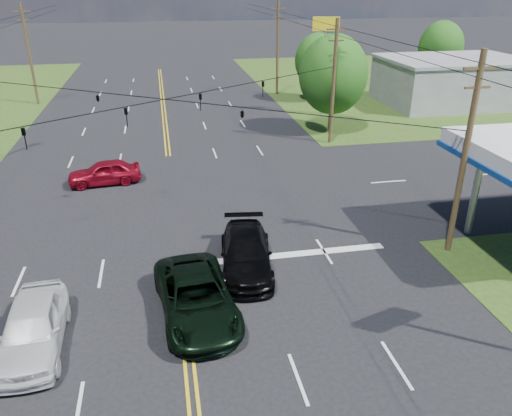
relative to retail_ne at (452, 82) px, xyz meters
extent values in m
plane|color=black|center=(-30.00, -20.00, -2.20)|extent=(280.00, 280.00, 0.00)
cube|color=#2A4616|center=(5.00, 12.00, -2.20)|extent=(46.00, 48.00, 0.03)
cube|color=silver|center=(-25.00, -28.00, -2.20)|extent=(10.00, 0.50, 0.02)
cube|color=slate|center=(0.00, 0.00, 0.00)|extent=(14.00, 10.00, 4.40)
cylinder|color=#A5A5AA|center=(-15.00, -27.50, 0.12)|extent=(0.36, 0.36, 4.65)
cylinder|color=#3D2C1A|center=(-17.00, -29.00, 2.55)|extent=(0.28, 0.28, 9.50)
cube|color=#3D2C1A|center=(-17.00, -29.00, 6.50)|extent=(1.60, 0.12, 0.12)
cube|color=#3D2C1A|center=(-17.00, -29.00, 5.70)|extent=(1.20, 0.10, 0.10)
cylinder|color=#3D2C1A|center=(-17.00, -11.00, 2.55)|extent=(0.28, 0.28, 9.50)
cube|color=#3D2C1A|center=(-17.00, -11.00, 6.50)|extent=(1.60, 0.12, 0.12)
cube|color=#3D2C1A|center=(-17.00, -11.00, 5.70)|extent=(1.20, 0.10, 0.10)
cylinder|color=#3D2C1A|center=(-43.00, 8.00, 2.80)|extent=(0.28, 0.28, 10.00)
cube|color=#3D2C1A|center=(-43.00, 8.00, 7.00)|extent=(1.60, 0.12, 0.12)
cube|color=#3D2C1A|center=(-43.00, 8.00, 6.20)|extent=(1.20, 0.10, 0.10)
cylinder|color=#3D2C1A|center=(-17.00, 8.00, 2.80)|extent=(0.28, 0.28, 10.00)
cube|color=#3D2C1A|center=(-17.00, 8.00, 7.00)|extent=(1.60, 0.12, 0.12)
cube|color=#3D2C1A|center=(-17.00, 8.00, 6.20)|extent=(1.20, 0.10, 0.10)
imported|color=black|center=(-36.50, -24.50, 3.22)|extent=(0.17, 0.21, 1.05)
imported|color=black|center=(-32.08, -21.44, 3.22)|extent=(0.17, 0.21, 1.05)
imported|color=black|center=(-27.92, -18.56, 3.22)|extent=(0.17, 0.21, 1.05)
imported|color=black|center=(-23.50, -15.50, 3.22)|extent=(0.17, 0.21, 1.05)
imported|color=black|center=(-33.90, -17.30, 3.50)|extent=(1.24, 0.26, 0.50)
imported|color=black|center=(-26.10, -22.70, 3.50)|extent=(1.24, 0.26, 0.50)
cylinder|color=black|center=(-17.00, -22.00, 6.70)|extent=(0.04, 100.00, 0.04)
cylinder|color=black|center=(-17.00, -22.00, 6.10)|extent=(0.04, 100.00, 0.04)
cylinder|color=#3D2C1A|center=(-16.00, -8.00, -0.55)|extent=(0.36, 0.36, 3.30)
ellipsoid|color=#134915|center=(-16.00, -8.00, 2.67)|extent=(5.70, 5.70, 6.60)
cylinder|color=#3D2C1A|center=(-13.50, 4.00, -0.77)|extent=(0.36, 0.36, 2.86)
ellipsoid|color=#134915|center=(-13.50, 4.00, 2.03)|extent=(4.94, 4.94, 5.72)
cylinder|color=#3D2C1A|center=(4.00, 10.00, -0.66)|extent=(0.36, 0.36, 3.08)
ellipsoid|color=#134915|center=(4.00, 10.00, 2.35)|extent=(5.32, 5.32, 6.16)
imported|color=black|center=(-29.50, -31.87, -1.37)|extent=(3.35, 6.23, 1.66)
imported|color=black|center=(-27.00, -28.83, -1.39)|extent=(2.98, 5.83, 1.62)
imported|color=silver|center=(-35.34, -32.70, -1.32)|extent=(2.25, 5.22, 1.75)
imported|color=maroon|center=(-34.16, -16.79, -1.43)|extent=(4.71, 2.29, 1.55)
imported|color=silver|center=(-5.63, -17.93, -1.38)|extent=(5.90, 3.02, 1.64)
cylinder|color=#A5A5AA|center=(-14.87, -2.00, 2.28)|extent=(0.20, 0.20, 8.96)
cube|color=yellow|center=(-14.87, -2.00, 6.16)|extent=(2.47, 0.66, 1.23)
camera|label=1|loc=(-30.27, -48.17, 9.89)|focal=35.00mm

